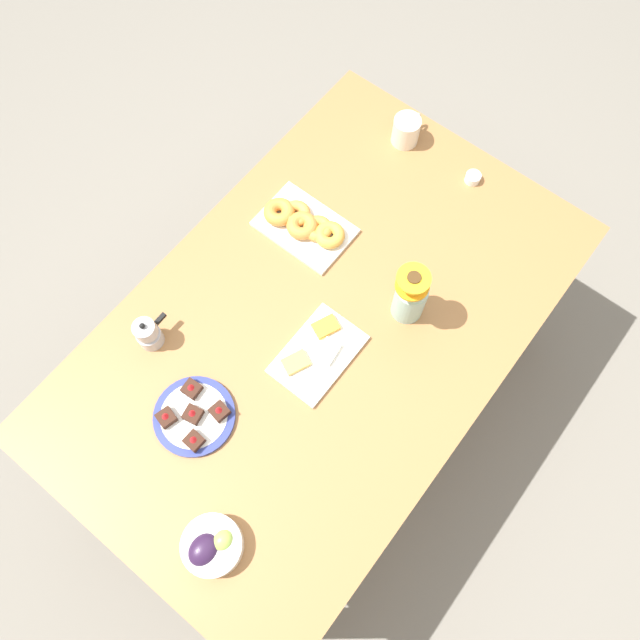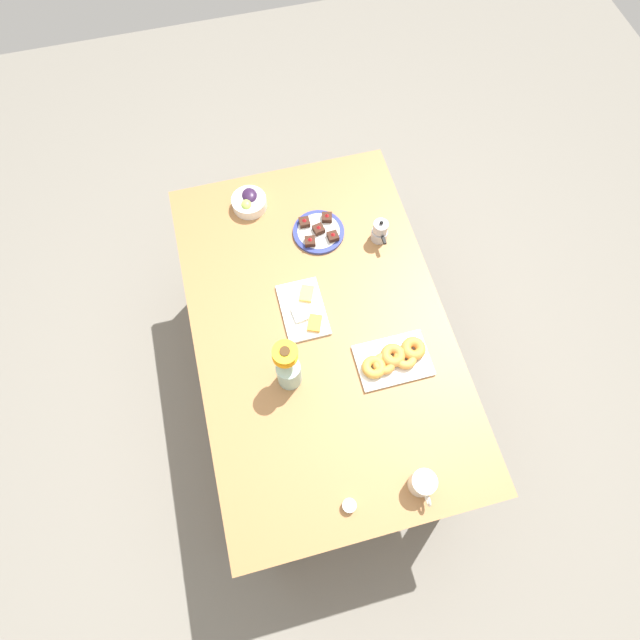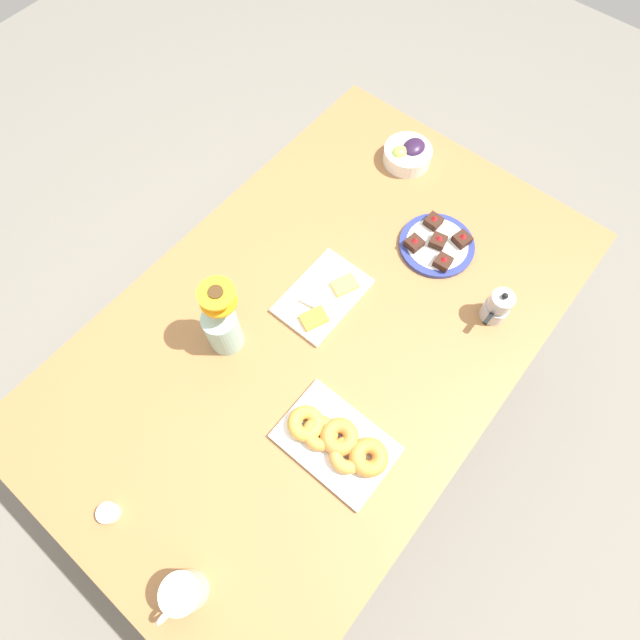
{
  "view_description": "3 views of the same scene",
  "coord_description": "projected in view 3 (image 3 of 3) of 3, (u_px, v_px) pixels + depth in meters",
  "views": [
    {
      "loc": [
        -0.51,
        -0.4,
        2.4
      ],
      "look_at": [
        0.0,
        0.0,
        0.78
      ],
      "focal_mm": 35.0,
      "sensor_mm": 36.0,
      "label": 1
    },
    {
      "loc": [
        0.77,
        -0.2,
        2.56
      ],
      "look_at": [
        0.0,
        0.0,
        0.78
      ],
      "focal_mm": 28.0,
      "sensor_mm": 36.0,
      "label": 2
    },
    {
      "loc": [
        0.43,
        0.36,
        1.99
      ],
      "look_at": [
        0.0,
        0.0,
        0.78
      ],
      "focal_mm": 28.0,
      "sensor_mm": 36.0,
      "label": 3
    }
  ],
  "objects": [
    {
      "name": "dining_table",
      "position": [
        320.0,
        338.0,
        1.44
      ],
      "size": [
        1.6,
        1.0,
        0.74
      ],
      "color": "#9E6B3D",
      "rests_on": "ground_plane"
    },
    {
      "name": "grape_bowl",
      "position": [
        408.0,
        154.0,
        1.59
      ],
      "size": [
        0.15,
        0.15,
        0.07
      ],
      "color": "white",
      "rests_on": "dining_table"
    },
    {
      "name": "cheese_platter",
      "position": [
        323.0,
        296.0,
        1.39
      ],
      "size": [
        0.26,
        0.17,
        0.03
      ],
      "color": "white",
      "rests_on": "dining_table"
    },
    {
      "name": "ground_plane",
      "position": [
        320.0,
        400.0,
        2.04
      ],
      "size": [
        6.0,
        6.0,
        0.0
      ],
      "primitive_type": "plane",
      "color": "slate"
    },
    {
      "name": "flower_vase",
      "position": [
        223.0,
        326.0,
        1.27
      ],
      "size": [
        0.11,
        0.09,
        0.25
      ],
      "color": "#99C1B7",
      "rests_on": "dining_table"
    },
    {
      "name": "moka_pot",
      "position": [
        497.0,
        307.0,
        1.34
      ],
      "size": [
        0.11,
        0.07,
        0.12
      ],
      "color": "#B7B7BC",
      "rests_on": "dining_table"
    },
    {
      "name": "croissant_platter",
      "position": [
        337.0,
        442.0,
        1.21
      ],
      "size": [
        0.19,
        0.29,
        0.05
      ],
      "color": "white",
      "rests_on": "dining_table"
    },
    {
      "name": "dessert_plate",
      "position": [
        437.0,
        244.0,
        1.47
      ],
      "size": [
        0.22,
        0.22,
        0.05
      ],
      "color": "navy",
      "rests_on": "dining_table"
    },
    {
      "name": "jam_cup_honey",
      "position": [
        108.0,
        513.0,
        1.15
      ],
      "size": [
        0.05,
        0.05,
        0.03
      ],
      "color": "white",
      "rests_on": "dining_table"
    },
    {
      "name": "coffee_mug",
      "position": [
        184.0,
        593.0,
        1.05
      ],
      "size": [
        0.12,
        0.09,
        0.09
      ],
      "color": "silver",
      "rests_on": "dining_table"
    }
  ]
}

